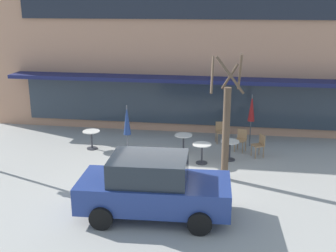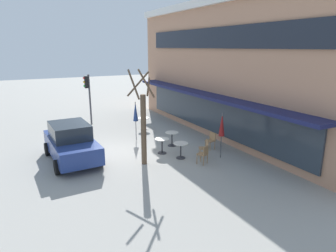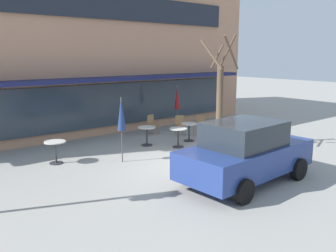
# 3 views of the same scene
# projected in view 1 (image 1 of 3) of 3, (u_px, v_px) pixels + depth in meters

# --- Properties ---
(ground_plane) EXTENTS (80.00, 80.00, 0.00)m
(ground_plane) POSITION_uv_depth(u_px,v_px,m) (158.00, 185.00, 13.85)
(ground_plane) COLOR #9E9B93
(building_facade) EXTENTS (18.19, 9.10, 7.80)m
(building_facade) POSITION_uv_depth(u_px,v_px,m) (191.00, 39.00, 22.16)
(building_facade) COLOR tan
(building_facade) RESTS_ON ground
(cafe_table_near_wall) EXTENTS (0.70, 0.70, 0.76)m
(cafe_table_near_wall) POSITION_uv_depth(u_px,v_px,m) (230.00, 147.00, 15.92)
(cafe_table_near_wall) COLOR #333338
(cafe_table_near_wall) RESTS_ON ground
(cafe_table_streetside) EXTENTS (0.70, 0.70, 0.76)m
(cafe_table_streetside) POSITION_uv_depth(u_px,v_px,m) (202.00, 150.00, 15.60)
(cafe_table_streetside) COLOR #333338
(cafe_table_streetside) RESTS_ON ground
(cafe_table_by_tree) EXTENTS (0.70, 0.70, 0.76)m
(cafe_table_by_tree) POSITION_uv_depth(u_px,v_px,m) (92.00, 137.00, 17.14)
(cafe_table_by_tree) COLOR #333338
(cafe_table_by_tree) RESTS_ON ground
(cafe_table_mid_patio) EXTENTS (0.70, 0.70, 0.76)m
(cafe_table_mid_patio) POSITION_uv_depth(u_px,v_px,m) (183.00, 141.00, 16.65)
(cafe_table_mid_patio) COLOR #333338
(cafe_table_mid_patio) RESTS_ON ground
(patio_umbrella_green_folded) EXTENTS (0.28, 0.28, 2.20)m
(patio_umbrella_green_folded) POSITION_uv_depth(u_px,v_px,m) (252.00, 108.00, 17.12)
(patio_umbrella_green_folded) COLOR #4C4C51
(patio_umbrella_green_folded) RESTS_ON ground
(patio_umbrella_cream_folded) EXTENTS (0.28, 0.28, 2.20)m
(patio_umbrella_cream_folded) POSITION_uv_depth(u_px,v_px,m) (127.00, 121.00, 15.39)
(patio_umbrella_cream_folded) COLOR #4C4C51
(patio_umbrella_cream_folded) RESTS_ON ground
(cafe_chair_0) EXTENTS (0.47, 0.47, 0.89)m
(cafe_chair_0) POSITION_uv_depth(u_px,v_px,m) (220.00, 131.00, 17.92)
(cafe_chair_0) COLOR #9E754C
(cafe_chair_0) RESTS_ON ground
(cafe_chair_1) EXTENTS (0.52, 0.52, 0.89)m
(cafe_chair_1) POSITION_uv_depth(u_px,v_px,m) (241.00, 139.00, 16.88)
(cafe_chair_1) COLOR #9E754C
(cafe_chair_1) RESTS_ON ground
(cafe_chair_2) EXTENTS (0.53, 0.53, 0.89)m
(cafe_chair_2) POSITION_uv_depth(u_px,v_px,m) (260.00, 144.00, 16.27)
(cafe_chair_2) COLOR #9E754C
(cafe_chair_2) RESTS_ON ground
(parked_sedan) EXTENTS (4.28, 2.17, 1.76)m
(parked_sedan) POSITION_uv_depth(u_px,v_px,m) (153.00, 186.00, 11.71)
(parked_sedan) COLOR navy
(parked_sedan) RESTS_ON ground
(street_tree) EXTENTS (1.09, 1.08, 4.30)m
(street_tree) POSITION_uv_depth(u_px,v_px,m) (226.00, 126.00, 13.81)
(street_tree) COLOR brown
(street_tree) RESTS_ON ground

